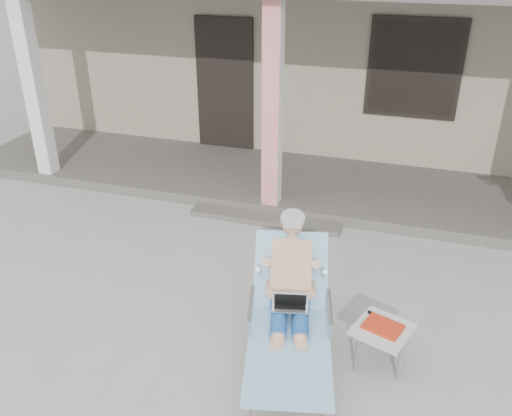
% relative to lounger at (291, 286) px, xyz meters
% --- Properties ---
extents(ground, '(60.00, 60.00, 0.00)m').
position_rel_lounger_xyz_m(ground, '(-0.90, 0.45, -0.72)').
color(ground, '#9E9E99').
rests_on(ground, ground).
extents(house, '(10.40, 5.40, 3.30)m').
position_rel_lounger_xyz_m(house, '(-0.90, 6.95, 0.95)').
color(house, gray).
rests_on(house, ground).
extents(porch_deck, '(10.00, 2.00, 0.15)m').
position_rel_lounger_xyz_m(porch_deck, '(-0.90, 3.45, -0.65)').
color(porch_deck, '#605B56').
rests_on(porch_deck, ground).
extents(porch_step, '(2.00, 0.30, 0.07)m').
position_rel_lounger_xyz_m(porch_step, '(-0.90, 2.30, -0.68)').
color(porch_step, '#605B56').
rests_on(porch_step, ground).
extents(lounger, '(1.05, 1.86, 1.17)m').
position_rel_lounger_xyz_m(lounger, '(0.00, 0.00, 0.00)').
color(lounger, '#B7B7BC').
rests_on(lounger, ground).
extents(side_table, '(0.57, 0.57, 0.40)m').
position_rel_lounger_xyz_m(side_table, '(0.80, 0.11, -0.38)').
color(side_table, beige).
rests_on(side_table, ground).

